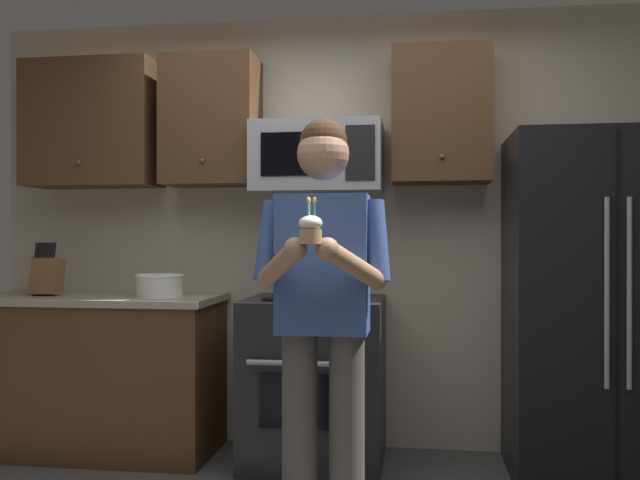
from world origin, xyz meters
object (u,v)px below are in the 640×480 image
object	(u,v)px
oven_range	(315,380)
cupcake	(311,229)
refrigerator	(597,306)
bowl_large_white	(160,285)
knife_block	(47,276)
person	(323,301)
microwave	(318,158)

from	to	relation	value
oven_range	cupcake	world-z (taller)	cupcake
refrigerator	cupcake	world-z (taller)	refrigerator
oven_range	bowl_large_white	bearing A→B (deg)	-178.79
knife_block	bowl_large_white	distance (m)	0.69
refrigerator	person	xyz separation A→B (m)	(-1.32, -0.91, 0.10)
knife_block	person	distance (m)	1.99
oven_range	person	world-z (taller)	person
bowl_large_white	person	size ratio (longest dim) A/B	0.16
knife_block	bowl_large_white	world-z (taller)	knife_block
refrigerator	person	size ratio (longest dim) A/B	1.02
bowl_large_white	cupcake	bearing A→B (deg)	-49.56
microwave	knife_block	distance (m)	1.73
oven_range	knife_block	bearing A→B (deg)	-178.93
microwave	refrigerator	distance (m)	1.72
knife_block	bowl_large_white	size ratio (longest dim) A/B	1.15
person	bowl_large_white	bearing A→B (deg)	139.05
microwave	bowl_large_white	distance (m)	1.17
oven_range	cupcake	bearing A→B (deg)	-82.15
cupcake	bowl_large_white	bearing A→B (deg)	130.44
oven_range	microwave	distance (m)	1.26
microwave	bowl_large_white	size ratio (longest dim) A/B	2.67
oven_range	cupcake	xyz separation A→B (m)	(0.18, -1.28, 0.83)
person	refrigerator	bearing A→B (deg)	34.64
microwave	person	world-z (taller)	microwave
knife_block	cupcake	world-z (taller)	cupcake
microwave	cupcake	world-z (taller)	microwave
oven_range	refrigerator	bearing A→B (deg)	-1.50
oven_range	bowl_large_white	size ratio (longest dim) A/B	3.36
knife_block	person	xyz separation A→B (m)	(1.76, -0.92, -0.04)
refrigerator	knife_block	bearing A→B (deg)	179.82
oven_range	refrigerator	distance (m)	1.56
oven_range	person	size ratio (longest dim) A/B	0.53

